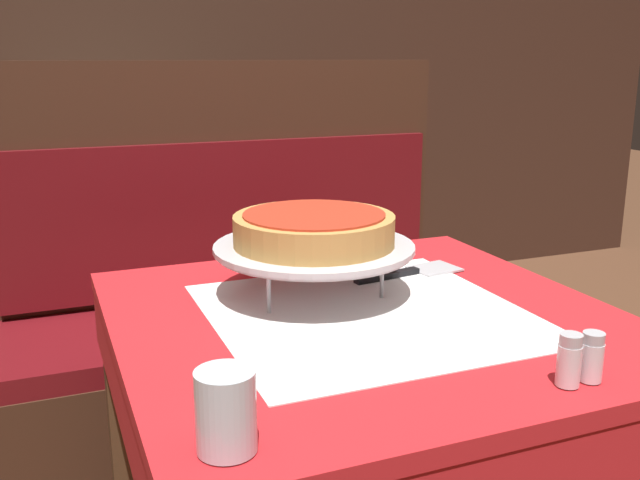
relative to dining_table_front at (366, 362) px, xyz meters
name	(u,v)px	position (x,y,z in m)	size (l,w,h in m)	color
dining_table_front	(366,362)	(0.00, 0.00, 0.00)	(0.87, 0.87, 0.77)	red
dining_table_rear	(119,199)	(-0.22, 1.84, -0.02)	(0.81, 0.81, 0.77)	#1E6B33
booth_bench	(244,352)	(0.01, 0.85, -0.32)	(1.38, 0.49, 1.20)	#3D2316
back_wall_panel	(146,60)	(0.00, 2.40, 0.52)	(6.00, 0.04, 2.40)	#3D2319
pizza_pan_stand	(314,249)	(-0.05, 0.13, 0.19)	(0.38, 0.38, 0.10)	#ADADB2
deep_dish_pizza	(314,229)	(-0.05, 0.13, 0.23)	(0.30, 0.30, 0.06)	#C68E47
pizza_server	(410,272)	(0.18, 0.18, 0.10)	(0.25, 0.10, 0.01)	#BCBCC1
water_glass_near	(226,411)	(-0.35, -0.35, 0.14)	(0.07, 0.07, 0.10)	silver
salt_shaker	(569,360)	(0.13, -0.37, 0.13)	(0.03, 0.03, 0.08)	silver
pepper_shaker	(592,357)	(0.17, -0.37, 0.13)	(0.03, 0.03, 0.07)	silver
condiment_caddy	(147,164)	(-0.12, 1.74, 0.13)	(0.14, 0.14, 0.15)	black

